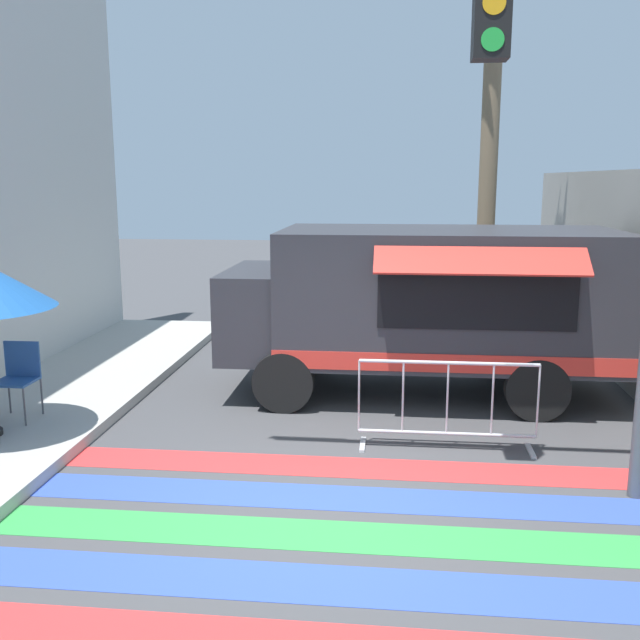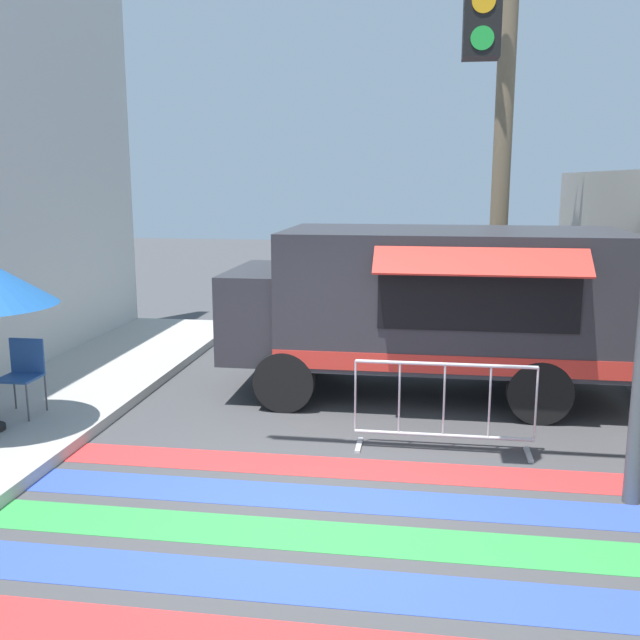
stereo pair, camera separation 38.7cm
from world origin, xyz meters
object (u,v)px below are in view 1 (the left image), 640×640
object	(u,v)px
barricade_front	(447,406)
food_truck	(417,298)
folding_chair	(19,373)
palm_tree	(494,44)
traffic_signal_pole	(556,97)

from	to	relation	value
barricade_front	food_truck	bearing A→B (deg)	97.62
folding_chair	palm_tree	size ratio (longest dim) A/B	0.12
traffic_signal_pole	palm_tree	bearing A→B (deg)	87.35
food_truck	folding_chair	size ratio (longest dim) A/B	5.83
food_truck	folding_chair	world-z (taller)	food_truck
folding_chair	food_truck	bearing A→B (deg)	4.58
barricade_front	palm_tree	world-z (taller)	palm_tree
food_truck	palm_tree	world-z (taller)	palm_tree
food_truck	traffic_signal_pole	world-z (taller)	traffic_signal_pole
traffic_signal_pole	palm_tree	size ratio (longest dim) A/B	0.71
food_truck	palm_tree	size ratio (longest dim) A/B	0.71
traffic_signal_pole	folding_chair	distance (m)	6.87
folding_chair	barricade_front	size ratio (longest dim) A/B	0.46
food_truck	folding_chair	xyz separation A→B (m)	(-4.94, -2.03, -0.69)
folding_chair	palm_tree	world-z (taller)	palm_tree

